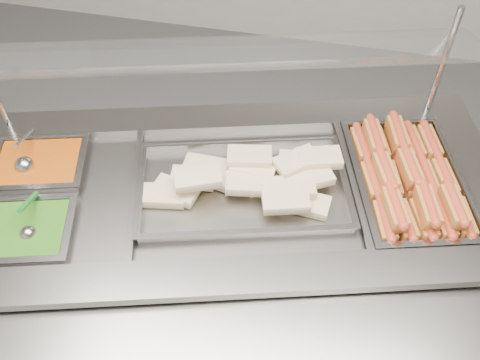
% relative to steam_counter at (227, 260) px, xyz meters
% --- Properties ---
extents(steam_counter, '(1.94, 1.25, 0.86)m').
position_rel_steam_counter_xyz_m(steam_counter, '(0.00, 0.00, 0.00)').
color(steam_counter, slate).
rests_on(steam_counter, ground).
extents(tray_rail, '(1.72, 0.79, 0.05)m').
position_rel_steam_counter_xyz_m(tray_rail, '(0.13, -0.47, 0.38)').
color(tray_rail, gray).
rests_on(tray_rail, steam_counter).
extents(sneeze_guard, '(1.59, 0.70, 0.42)m').
position_rel_steam_counter_xyz_m(sneeze_guard, '(-0.06, 0.20, 0.78)').
color(sneeze_guard, silver).
rests_on(sneeze_guard, steam_counter).
extents(pan_hotdogs, '(0.46, 0.59, 0.10)m').
position_rel_steam_counter_xyz_m(pan_hotdogs, '(0.57, 0.16, 0.39)').
color(pan_hotdogs, gray).
rests_on(pan_hotdogs, steam_counter).
extents(pan_wraps, '(0.73, 0.54, 0.07)m').
position_rel_steam_counter_xyz_m(pan_wraps, '(0.06, 0.02, 0.40)').
color(pan_wraps, gray).
rests_on(pan_wraps, steam_counter).
extents(pan_beans, '(0.34, 0.30, 0.10)m').
position_rel_steam_counter_xyz_m(pan_beans, '(-0.63, -0.03, 0.39)').
color(pan_beans, gray).
rests_on(pan_beans, steam_counter).
extents(pan_peas, '(0.34, 0.30, 0.10)m').
position_rel_steam_counter_xyz_m(pan_peas, '(-0.55, -0.30, 0.39)').
color(pan_peas, gray).
rests_on(pan_peas, steam_counter).
extents(hotdogs_in_buns, '(0.41, 0.55, 0.11)m').
position_rel_steam_counter_xyz_m(hotdogs_in_buns, '(0.57, 0.15, 0.43)').
color(hotdogs_in_buns, '#A55A22').
rests_on(hotdogs_in_buns, pan_hotdogs).
extents(tortilla_wraps, '(0.62, 0.32, 0.09)m').
position_rel_steam_counter_xyz_m(tortilla_wraps, '(0.07, 0.04, 0.45)').
color(tortilla_wraps, beige).
rests_on(tortilla_wraps, pan_wraps).
extents(ladle, '(0.08, 0.19, 0.13)m').
position_rel_steam_counter_xyz_m(ladle, '(-0.66, -0.06, 0.44)').
color(ladle, '#A6A5AA').
rests_on(ladle, pan_beans).
extents(serving_spoon, '(0.07, 0.17, 0.13)m').
position_rel_steam_counter_xyz_m(serving_spoon, '(-0.53, -0.30, 0.44)').
color(serving_spoon, '#A6A5AA').
rests_on(serving_spoon, pan_peas).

